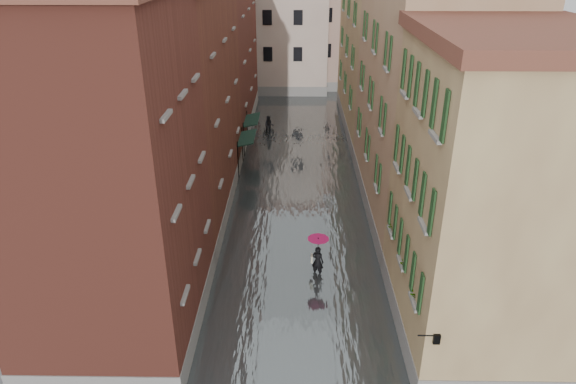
{
  "coord_description": "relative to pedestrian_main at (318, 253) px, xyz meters",
  "views": [
    {
      "loc": [
        -0.16,
        -18.74,
        14.22
      ],
      "look_at": [
        -0.53,
        4.67,
        3.0
      ],
      "focal_mm": 32.0,
      "sensor_mm": 36.0,
      "label": 1
    }
  ],
  "objects": [
    {
      "name": "building_right_mid",
      "position": [
        6.09,
        7.34,
        5.21
      ],
      "size": [
        6.0,
        14.0,
        13.0
      ],
      "primitive_type": "cube",
      "color": "tan",
      "rests_on": "ground"
    },
    {
      "name": "wall_lantern",
      "position": [
        3.42,
        -7.66,
        1.71
      ],
      "size": [
        0.71,
        0.22,
        0.35
      ],
      "color": "black",
      "rests_on": "ground"
    },
    {
      "name": "awning_far",
      "position": [
        -4.4,
        16.4,
        1.17
      ],
      "size": [
        1.09,
        3.02,
        2.8
      ],
      "color": "#142D22",
      "rests_on": "ground"
    },
    {
      "name": "window_planters",
      "position": [
        3.21,
        -3.59,
        2.22
      ],
      "size": [
        0.59,
        5.59,
        0.84
      ],
      "color": "#9F4434",
      "rests_on": "ground"
    },
    {
      "name": "building_end_pink",
      "position": [
        5.09,
        38.34,
        4.71
      ],
      "size": [
        10.0,
        9.0,
        12.0
      ],
      "primitive_type": "cube",
      "color": "tan",
      "rests_on": "ground"
    },
    {
      "name": "pedestrian_main",
      "position": [
        0.0,
        0.0,
        0.0
      ],
      "size": [
        1.02,
        1.02,
        2.06
      ],
      "color": "black",
      "rests_on": "ground"
    },
    {
      "name": "building_left_near",
      "position": [
        -7.91,
        -3.66,
        5.21
      ],
      "size": [
        6.0,
        8.0,
        13.0
      ],
      "primitive_type": "cube",
      "color": "brown",
      "rests_on": "ground"
    },
    {
      "name": "ground",
      "position": [
        -0.91,
        -1.66,
        -1.29
      ],
      "size": [
        120.0,
        120.0,
        0.0
      ],
      "primitive_type": "plane",
      "color": "#505052",
      "rests_on": "ground"
    },
    {
      "name": "building_end_cream",
      "position": [
        -3.91,
        36.34,
        5.21
      ],
      "size": [
        12.0,
        9.0,
        13.0
      ],
      "primitive_type": "cube",
      "color": "beige",
      "rests_on": "ground"
    },
    {
      "name": "building_right_far",
      "position": [
        6.09,
        22.34,
        4.46
      ],
      "size": [
        6.0,
        16.0,
        11.5
      ],
      "primitive_type": "cube",
      "color": "olive",
      "rests_on": "ground"
    },
    {
      "name": "awning_near",
      "position": [
        -4.4,
        12.41,
        1.17
      ],
      "size": [
        1.09,
        3.0,
        2.8
      ],
      "color": "#142D22",
      "rests_on": "ground"
    },
    {
      "name": "floodwater",
      "position": [
        -0.91,
        11.34,
        -1.19
      ],
      "size": [
        10.0,
        60.0,
        0.2
      ],
      "primitive_type": "cube",
      "color": "#4D5355",
      "rests_on": "ground"
    },
    {
      "name": "building_left_far",
      "position": [
        -7.91,
        22.34,
        5.71
      ],
      "size": [
        6.0,
        16.0,
        14.0
      ],
      "primitive_type": "cube",
      "color": "brown",
      "rests_on": "ground"
    },
    {
      "name": "building_left_mid",
      "position": [
        -7.91,
        7.34,
        4.96
      ],
      "size": [
        6.0,
        14.0,
        12.5
      ],
      "primitive_type": "cube",
      "color": "brown",
      "rests_on": "ground"
    },
    {
      "name": "building_right_near",
      "position": [
        6.09,
        -3.66,
        4.46
      ],
      "size": [
        6.0,
        8.0,
        11.5
      ],
      "primitive_type": "cube",
      "color": "olive",
      "rests_on": "ground"
    },
    {
      "name": "pedestrian_far",
      "position": [
        -3.28,
        20.19,
        -0.46
      ],
      "size": [
        0.89,
        0.73,
        1.66
      ],
      "primitive_type": "imported",
      "rotation": [
        0.0,
        0.0,
        0.14
      ],
      "color": "black",
      "rests_on": "ground"
    }
  ]
}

